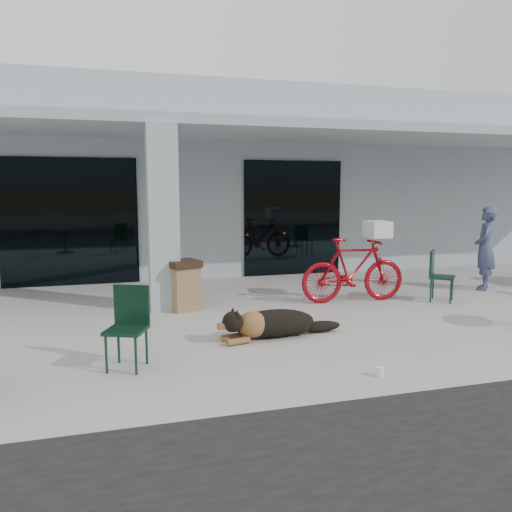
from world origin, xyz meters
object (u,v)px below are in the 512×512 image
object	(u,v)px
person	(485,248)
trash_receptacle	(183,285)
dog	(274,322)
cafe_chair_far_a	(442,276)
cafe_chair_near	(126,329)
bicycle	(353,270)

from	to	relation	value
person	trash_receptacle	distance (m)	6.16
dog	person	world-z (taller)	person
cafe_chair_far_a	trash_receptacle	distance (m)	4.69
cafe_chair_near	trash_receptacle	bearing A→B (deg)	92.29
bicycle	trash_receptacle	world-z (taller)	bicycle
bicycle	person	size ratio (longest dim) A/B	1.15
bicycle	dog	xyz separation A→B (m)	(-2.05, -1.69, -0.36)
cafe_chair_near	person	bearing A→B (deg)	43.85
dog	trash_receptacle	distance (m)	2.17
bicycle	cafe_chair_far_a	distance (m)	1.65
bicycle	trash_receptacle	distance (m)	3.07
cafe_chair_near	person	distance (m)	7.64
cafe_chair_far_a	trash_receptacle	bearing A→B (deg)	123.95
cafe_chair_near	person	size ratio (longest dim) A/B	0.56
bicycle	dog	bearing A→B (deg)	132.40
person	cafe_chair_far_a	bearing A→B (deg)	-23.39
cafe_chair_near	cafe_chair_far_a	xyz separation A→B (m)	(5.64, 1.99, -0.01)
cafe_chair_far_a	trash_receptacle	size ratio (longest dim) A/B	1.09
bicycle	trash_receptacle	xyz separation A→B (m)	(-3.05, 0.22, -0.16)
trash_receptacle	dog	bearing A→B (deg)	-62.41
dog	cafe_chair_near	xyz separation A→B (m)	(-2.00, -0.70, 0.25)
dog	cafe_chair_near	bearing A→B (deg)	-171.57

